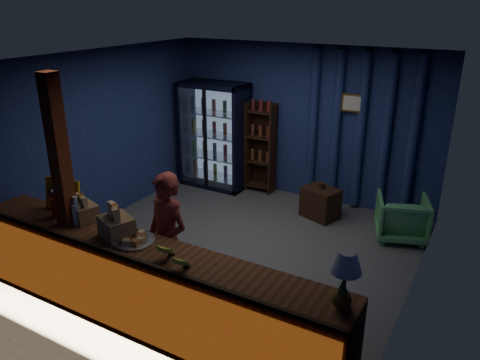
{
  "coord_description": "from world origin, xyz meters",
  "views": [
    {
      "loc": [
        2.89,
        -4.98,
        3.27
      ],
      "look_at": [
        0.15,
        -0.2,
        1.12
      ],
      "focal_mm": 35.0,
      "sensor_mm": 36.0,
      "label": 1
    }
  ],
  "objects_px": {
    "pastry_tray": "(134,240)",
    "table_lamp": "(347,264)",
    "shopkeeper": "(167,240)",
    "green_chair": "(402,218)"
  },
  "relations": [
    {
      "from": "shopkeeper",
      "to": "pastry_tray",
      "type": "distance_m",
      "value": 0.48
    },
    {
      "from": "pastry_tray",
      "to": "table_lamp",
      "type": "xyz_separation_m",
      "value": [
        2.18,
        0.03,
        0.36
      ]
    },
    {
      "from": "shopkeeper",
      "to": "table_lamp",
      "type": "distance_m",
      "value": 2.22
    },
    {
      "from": "shopkeeper",
      "to": "green_chair",
      "type": "height_order",
      "value": "shopkeeper"
    },
    {
      "from": "green_chair",
      "to": "pastry_tray",
      "type": "distance_m",
      "value": 3.93
    },
    {
      "from": "pastry_tray",
      "to": "shopkeeper",
      "type": "bearing_deg",
      "value": 80.06
    },
    {
      "from": "pastry_tray",
      "to": "table_lamp",
      "type": "height_order",
      "value": "table_lamp"
    },
    {
      "from": "pastry_tray",
      "to": "table_lamp",
      "type": "bearing_deg",
      "value": 0.75
    },
    {
      "from": "shopkeeper",
      "to": "green_chair",
      "type": "relative_size",
      "value": 2.21
    },
    {
      "from": "green_chair",
      "to": "table_lamp",
      "type": "distance_m",
      "value": 3.43
    }
  ]
}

